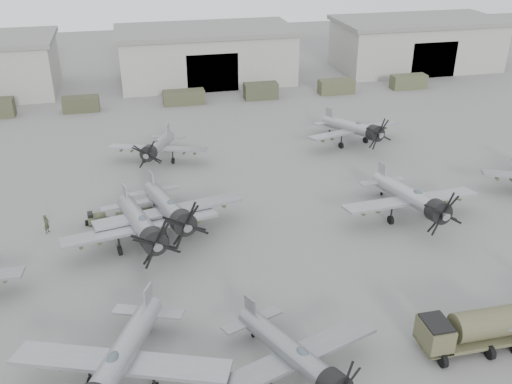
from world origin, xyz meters
TOP-DOWN VIEW (x-y plane):
  - ground at (0.00, 0.00)m, footprint 220.00×220.00m
  - hangar_center at (0.00, 61.96)m, footprint 29.00×14.80m
  - hangar_right at (38.00, 61.96)m, footprint 29.00×14.80m
  - support_truck_2 at (-19.96, 50.00)m, footprint 5.08×2.20m
  - support_truck_3 at (-5.21, 50.00)m, footprint 6.12×2.20m
  - support_truck_4 at (6.52, 50.00)m, footprint 5.12×2.20m
  - support_truck_5 at (18.70, 50.00)m, footprint 5.57×2.20m
  - support_truck_6 at (31.01, 50.00)m, footprint 5.69×2.20m
  - aircraft_near_0 at (-15.32, -5.41)m, footprint 13.23×11.94m
  - aircraft_near_1 at (-4.83, -7.07)m, footprint 11.78×10.62m
  - aircraft_mid_1 at (-10.62, 12.92)m, footprint 13.56×12.20m
  - aircraft_mid_2 at (11.44, 10.04)m, footprint 13.23×11.90m
  - aircraft_far_0 at (-10.59, 28.92)m, footprint 11.20×10.09m
  - aircraft_far_1 at (13.31, 28.84)m, footprint 12.41×11.17m
  - aircraft_extra_811 at (-13.18, 10.58)m, footprint 13.56×12.20m
  - fuel_tanker at (7.41, -6.58)m, footprint 7.39×3.35m
  - tug_trailer at (-15.86, 16.35)m, footprint 6.17×1.87m
  - ground_crew at (-21.53, 15.46)m, footprint 0.66×0.78m

SIDE VIEW (x-z plane):
  - ground at x=0.00m, z-range 0.00..0.00m
  - tug_trailer at x=-15.86m, z-range -0.15..1.07m
  - ground_crew at x=-21.53m, z-range 0.00..1.81m
  - support_truck_3 at x=-5.21m, z-range 0.00..2.08m
  - support_truck_2 at x=-19.96m, z-range 0.00..2.13m
  - support_truck_5 at x=18.70m, z-range 0.00..2.20m
  - support_truck_6 at x=31.01m, z-range 0.00..2.22m
  - support_truck_4 at x=6.52m, z-range 0.00..2.43m
  - fuel_tanker at x=7.41m, z-range 0.21..3.06m
  - aircraft_far_0 at x=-10.59m, z-range -0.20..4.30m
  - aircraft_near_1 at x=-4.83m, z-range -0.21..4.52m
  - aircraft_far_1 at x=13.31m, z-range -0.22..4.72m
  - aircraft_mid_2 at x=11.44m, z-range -0.24..5.04m
  - aircraft_near_0 at x=-15.32m, z-range -0.24..5.10m
  - aircraft_mid_1 at x=-10.62m, z-range -0.24..5.14m
  - aircraft_extra_811 at x=-13.18m, z-range -0.24..5.14m
  - hangar_center at x=0.00m, z-range 0.02..8.72m
  - hangar_right at x=38.00m, z-range 0.02..8.72m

